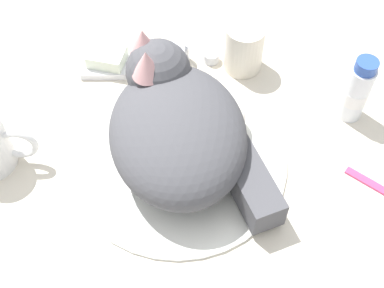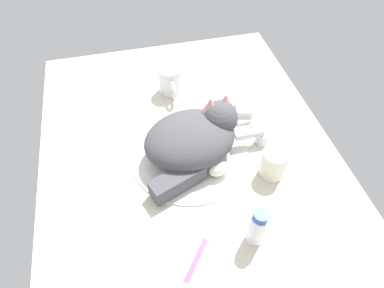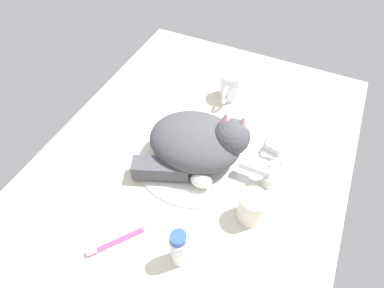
% 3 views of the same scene
% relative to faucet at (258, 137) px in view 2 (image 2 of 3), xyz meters
% --- Properties ---
extents(ground_plane, '(1.10, 0.83, 0.03)m').
position_rel_faucet_xyz_m(ground_plane, '(0.00, -0.20, -0.04)').
color(ground_plane, beige).
extents(sink_basin, '(0.33, 0.33, 0.01)m').
position_rel_faucet_xyz_m(sink_basin, '(0.00, -0.20, -0.02)').
color(sink_basin, silver).
rests_on(sink_basin, ground_plane).
extents(faucet, '(0.14, 0.10, 0.06)m').
position_rel_faucet_xyz_m(faucet, '(0.00, 0.00, 0.00)').
color(faucet, silver).
rests_on(faucet, ground_plane).
extents(cat, '(0.26, 0.28, 0.15)m').
position_rel_faucet_xyz_m(cat, '(0.00, -0.19, 0.05)').
color(cat, '#4C4C51').
rests_on(cat, sink_basin).
extents(coffee_mug, '(0.12, 0.07, 0.09)m').
position_rel_faucet_xyz_m(coffee_mug, '(-0.28, -0.20, 0.02)').
color(coffee_mug, white).
rests_on(coffee_mug, ground_plane).
extents(rinse_cup, '(0.07, 0.07, 0.09)m').
position_rel_faucet_xyz_m(rinse_cup, '(0.11, -0.00, 0.02)').
color(rinse_cup, silver).
rests_on(rinse_cup, ground_plane).
extents(soap_dish, '(0.09, 0.06, 0.01)m').
position_rel_faucet_xyz_m(soap_dish, '(-0.12, -0.00, -0.02)').
color(soap_dish, white).
rests_on(soap_dish, ground_plane).
extents(soap_bar, '(0.07, 0.06, 0.02)m').
position_rel_faucet_xyz_m(soap_bar, '(-0.12, -0.00, -0.00)').
color(soap_bar, silver).
rests_on(soap_bar, soap_dish).
extents(toothpaste_bottle, '(0.04, 0.04, 0.12)m').
position_rel_faucet_xyz_m(toothpaste_bottle, '(0.28, -0.11, 0.03)').
color(toothpaste_bottle, white).
rests_on(toothpaste_bottle, ground_plane).
extents(toothbrush, '(0.11, 0.09, 0.02)m').
position_rel_faucet_xyz_m(toothbrush, '(0.31, -0.27, -0.02)').
color(toothbrush, '#D83F72').
rests_on(toothbrush, ground_plane).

